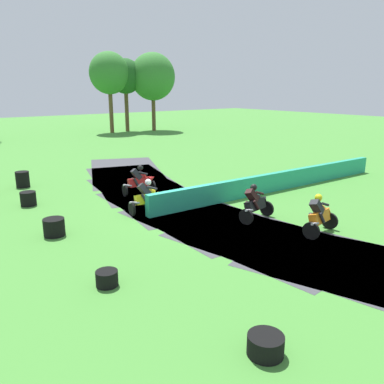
# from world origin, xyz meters

# --- Properties ---
(ground_plane) EXTENTS (120.00, 120.00, 0.00)m
(ground_plane) POSITION_xyz_m (0.00, 0.00, 0.00)
(ground_plane) COLOR #428433
(track_asphalt) EXTENTS (7.90, 26.81, 0.01)m
(track_asphalt) POSITION_xyz_m (0.72, -0.02, 0.00)
(track_asphalt) COLOR #3D3D42
(track_asphalt) RESTS_ON ground
(safety_barrier) EXTENTS (14.74, 0.81, 0.90)m
(safety_barrier) POSITION_xyz_m (5.68, -0.20, 0.45)
(safety_barrier) COLOR #239375
(safety_barrier) RESTS_ON ground
(motorcycle_lead_red) EXTENTS (1.71, 0.90, 1.42)m
(motorcycle_lead_red) POSITION_xyz_m (-0.13, 3.26, 0.66)
(motorcycle_lead_red) COLOR black
(motorcycle_lead_red) RESTS_ON ground
(motorcycle_chase_yellow) EXTENTS (1.71, 0.95, 1.43)m
(motorcycle_chase_yellow) POSITION_xyz_m (-1.26, 0.61, 0.64)
(motorcycle_chase_yellow) COLOR black
(motorcycle_chase_yellow) RESTS_ON ground
(motorcycle_trailing_black) EXTENTS (1.67, 0.99, 1.43)m
(motorcycle_trailing_black) POSITION_xyz_m (1.56, -2.60, 0.64)
(motorcycle_trailing_black) COLOR black
(motorcycle_trailing_black) RESTS_ON ground
(motorcycle_fourth_orange) EXTENTS (1.67, 0.95, 1.43)m
(motorcycle_fourth_orange) POSITION_xyz_m (2.23, -4.99, 0.65)
(motorcycle_fourth_orange) COLOR black
(motorcycle_fourth_orange) RESTS_ON ground
(tire_stack_near) EXTENTS (0.66, 0.66, 0.80)m
(tire_stack_near) POSITION_xyz_m (-4.18, 8.10, 0.40)
(tire_stack_near) COLOR black
(tire_stack_near) RESTS_ON ground
(tire_stack_mid_a) EXTENTS (0.65, 0.65, 0.60)m
(tire_stack_mid_a) POSITION_xyz_m (-4.88, 4.57, 0.30)
(tire_stack_mid_a) COLOR black
(tire_stack_mid_a) RESTS_ON ground
(tire_stack_mid_b) EXTENTS (0.72, 0.72, 0.60)m
(tire_stack_mid_b) POSITION_xyz_m (-5.20, 0.34, 0.30)
(tire_stack_mid_b) COLOR black
(tire_stack_mid_b) RESTS_ON ground
(tire_stack_far) EXTENTS (0.57, 0.57, 0.40)m
(tire_stack_far) POSITION_xyz_m (-5.32, -3.99, 0.20)
(tire_stack_far) COLOR black
(tire_stack_far) RESTS_ON ground
(tire_stack_extra_a) EXTENTS (0.71, 0.71, 0.40)m
(tire_stack_extra_a) POSITION_xyz_m (-4.12, -8.28, 0.20)
(tire_stack_extra_a) COLOR black
(tire_stack_extra_a) RESTS_ON ground
(tree_far_left) EXTENTS (5.09, 5.09, 8.81)m
(tree_far_left) POSITION_xyz_m (15.69, 27.29, 6.11)
(tree_far_left) COLOR brown
(tree_far_left) RESTS_ON ground
(tree_far_right) EXTENTS (4.32, 4.32, 8.73)m
(tree_far_right) POSITION_xyz_m (10.80, 28.38, 6.42)
(tree_far_right) COLOR brown
(tree_far_right) RESTS_ON ground
(tree_behind_barrier) EXTENTS (3.70, 3.70, 8.10)m
(tree_behind_barrier) POSITION_xyz_m (12.88, 28.59, 6.10)
(tree_behind_barrier) COLOR brown
(tree_behind_barrier) RESTS_ON ground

